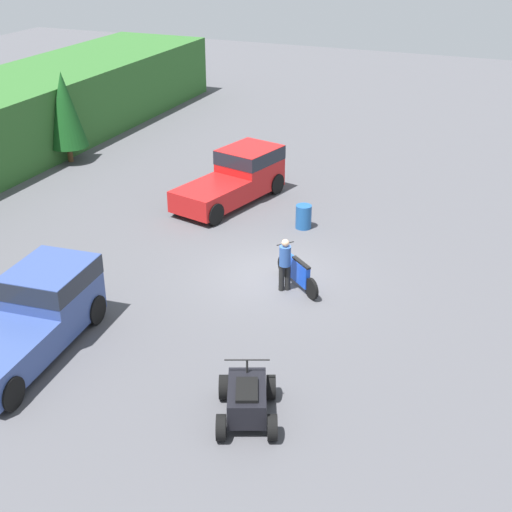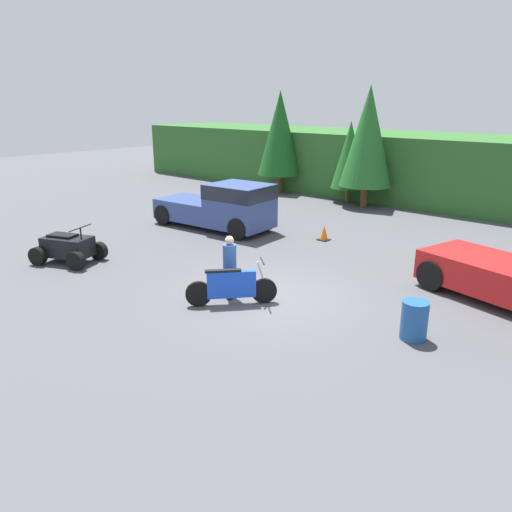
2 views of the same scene
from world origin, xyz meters
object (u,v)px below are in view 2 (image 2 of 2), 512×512
(pickup_truck_second, at_px, (224,205))
(quad_atv, at_px, (68,248))
(dirt_bike, at_px, (232,287))
(traffic_cone, at_px, (324,234))
(steel_barrel, at_px, (414,320))
(rider_person, at_px, (230,265))

(pickup_truck_second, height_order, quad_atv, pickup_truck_second)
(dirt_bike, bearing_deg, traffic_cone, 55.18)
(quad_atv, xyz_separation_m, traffic_cone, (4.63, 7.74, -0.23))
(steel_barrel, bearing_deg, pickup_truck_second, 157.93)
(rider_person, distance_m, traffic_cone, 6.61)
(pickup_truck_second, xyz_separation_m, traffic_cone, (3.91, 1.39, -0.75))
(dirt_bike, xyz_separation_m, quad_atv, (-6.39, -1.02, -0.00))
(quad_atv, bearing_deg, dirt_bike, -13.34)
(steel_barrel, bearing_deg, rider_person, -168.08)
(pickup_truck_second, distance_m, rider_person, 7.33)
(quad_atv, bearing_deg, rider_person, -10.18)
(dirt_bike, distance_m, rider_person, 0.63)
(dirt_bike, xyz_separation_m, rider_person, (-0.34, 0.29, 0.44))
(quad_atv, distance_m, rider_person, 6.20)
(pickup_truck_second, relative_size, dirt_bike, 2.85)
(rider_person, bearing_deg, steel_barrel, -21.91)
(quad_atv, xyz_separation_m, rider_person, (6.04, 1.31, 0.44))
(rider_person, relative_size, traffic_cone, 3.09)
(dirt_bike, bearing_deg, steel_barrel, -33.00)
(traffic_cone, bearing_deg, dirt_bike, -75.39)
(quad_atv, bearing_deg, traffic_cone, 36.67)
(dirt_bike, xyz_separation_m, steel_barrel, (4.33, 1.28, -0.04))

